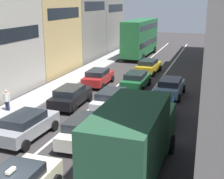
% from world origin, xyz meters
% --- Properties ---
extents(sidewalk_left, '(2.60, 64.00, 0.14)m').
position_xyz_m(sidewalk_left, '(-6.70, 20.00, 0.07)').
color(sidewalk_left, '#9C9C9C').
rests_on(sidewalk_left, ground).
extents(lane_stripe_left, '(0.16, 60.00, 0.01)m').
position_xyz_m(lane_stripe_left, '(-1.70, 20.00, 0.01)').
color(lane_stripe_left, silver).
rests_on(lane_stripe_left, ground).
extents(lane_stripe_right, '(0.16, 60.00, 0.01)m').
position_xyz_m(lane_stripe_right, '(1.70, 20.00, 0.01)').
color(lane_stripe_right, silver).
rests_on(lane_stripe_right, ground).
extents(building_row_left, '(7.20, 43.90, 12.90)m').
position_xyz_m(building_row_left, '(-12.00, 23.36, 5.67)').
color(building_row_left, gray).
rests_on(building_row_left, ground).
extents(removalist_box_truck, '(2.73, 7.72, 3.58)m').
position_xyz_m(removalist_box_truck, '(3.70, 3.94, 1.97)').
color(removalist_box_truck, '#1E5933').
rests_on(removalist_box_truck, ground).
extents(sedan_centre_lane_second, '(2.21, 4.37, 1.49)m').
position_xyz_m(sedan_centre_lane_second, '(0.16, 6.67, 0.80)').
color(sedan_centre_lane_second, beige).
rests_on(sedan_centre_lane_second, ground).
extents(wagon_left_lane_second, '(2.23, 4.38, 1.49)m').
position_xyz_m(wagon_left_lane_second, '(-3.21, 6.11, 0.80)').
color(wagon_left_lane_second, gray).
rests_on(wagon_left_lane_second, ground).
extents(hatchback_centre_lane_third, '(2.10, 4.32, 1.49)m').
position_xyz_m(hatchback_centre_lane_third, '(-0.09, 12.23, 0.80)').
color(hatchback_centre_lane_third, silver).
rests_on(hatchback_centre_lane_third, ground).
extents(sedan_left_lane_third, '(2.15, 4.34, 1.49)m').
position_xyz_m(sedan_left_lane_third, '(-3.25, 12.05, 0.80)').
color(sedan_left_lane_third, black).
rests_on(sedan_left_lane_third, ground).
extents(coupe_centre_lane_fourth, '(2.08, 4.31, 1.49)m').
position_xyz_m(coupe_centre_lane_fourth, '(0.16, 18.33, 0.80)').
color(coupe_centre_lane_fourth, '#19592D').
rests_on(coupe_centre_lane_fourth, ground).
extents(sedan_left_lane_fourth, '(2.17, 4.35, 1.49)m').
position_xyz_m(sedan_left_lane_fourth, '(-3.43, 18.28, 0.80)').
color(sedan_left_lane_fourth, '#A51E1E').
rests_on(sedan_left_lane_fourth, ground).
extents(sedan_centre_lane_fifth, '(2.29, 4.41, 1.49)m').
position_xyz_m(sedan_centre_lane_fifth, '(-0.05, 24.66, 0.80)').
color(sedan_centre_lane_fifth, '#B29319').
rests_on(sedan_centre_lane_fifth, ground).
extents(sedan_right_lane_behind_truck, '(2.26, 4.40, 1.49)m').
position_xyz_m(sedan_right_lane_behind_truck, '(3.43, 11.24, 0.80)').
color(sedan_right_lane_behind_truck, '#194C8C').
rests_on(sedan_right_lane_behind_truck, ground).
extents(wagon_right_lane_far, '(2.16, 4.35, 1.49)m').
position_xyz_m(wagon_right_lane_far, '(3.40, 16.99, 0.80)').
color(wagon_right_lane_far, '#759EB7').
rests_on(wagon_right_lane_far, ground).
extents(bus_mid_queue_primary, '(3.01, 10.56, 5.06)m').
position_xyz_m(bus_mid_queue_primary, '(-3.33, 34.43, 2.83)').
color(bus_mid_queue_primary, '#1E6033').
rests_on(bus_mid_queue_primary, ground).
extents(pedestrian_near_kerb, '(0.54, 0.34, 1.66)m').
position_xyz_m(pedestrian_near_kerb, '(-6.92, 9.43, 0.95)').
color(pedestrian_near_kerb, '#262D47').
rests_on(pedestrian_near_kerb, ground).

